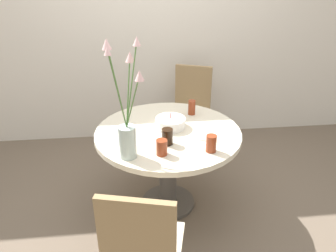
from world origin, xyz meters
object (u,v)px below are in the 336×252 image
Objects in this scene: birthday_cake at (170,123)px; drink_glass_2 at (211,143)px; flower_vase at (127,123)px; drink_glass_0 at (167,137)px; side_plate at (205,135)px; drink_glass_3 at (192,107)px; chair_far_back at (142,247)px; drink_glass_1 at (162,147)px; chair_near_front at (191,105)px.

birthday_cake reaches higher than drink_glass_2.
flower_vase is 0.35m from drink_glass_0.
drink_glass_0 is (-0.05, -0.26, 0.02)m from birthday_cake.
birthday_cake reaches higher than side_plate.
drink_glass_3 is at bearing 49.28° from flower_vase.
drink_glass_2 reaches higher than side_plate.
drink_glass_0 is (-0.29, -0.09, 0.05)m from side_plate.
chair_far_back reaches higher than drink_glass_3.
drink_glass_1 reaches higher than side_plate.
chair_far_back is at bearing -86.85° from chair_near_front.
drink_glass_1 is at bearing -90.63° from chair_far_back.
chair_near_front is 5.20× the size of side_plate.
side_plate is 0.31m from drink_glass_0.
side_plate is 1.49× the size of drink_glass_0.
drink_glass_1 is 0.69m from drink_glass_3.
side_plate is at bearing 21.86° from flower_vase.
flower_vase is 0.29m from drink_glass_1.
birthday_cake is 0.29m from side_plate.
birthday_cake is 0.30m from drink_glass_3.
drink_glass_3 is at bearing 92.44° from drink_glass_2.
chair_far_back is 0.81m from drink_glass_0.
drink_glass_3 reaches higher than drink_glass_0.
chair_far_back is 7.32× the size of drink_glass_3.
chair_far_back is 0.82m from drink_glass_2.
chair_far_back reaches higher than drink_glass_1.
side_plate is at bearing -85.38° from drink_glass_3.
chair_far_back is at bearing -129.04° from drink_glass_2.
side_plate is at bearing 88.65° from drink_glass_2.
chair_near_front is 1.94m from chair_far_back.
chair_near_front is 7.75× the size of drink_glass_0.
drink_glass_3 is at bearing 61.84° from drink_glass_0.
chair_far_back is 0.67m from drink_glass_1.
drink_glass_2 is (0.49, 0.61, 0.25)m from chair_far_back.
drink_glass_0 is at bearing 69.38° from drink_glass_1.
birthday_cake is 2.15× the size of drink_glass_1.
birthday_cake is 0.31× the size of flower_vase.
chair_far_back is at bearing -104.72° from birthday_cake.
chair_near_front is 7.57× the size of drink_glass_2.
flower_vase is 6.53× the size of drink_glass_0.
chair_far_back reaches higher than side_plate.
chair_near_front is 8.33× the size of drink_glass_1.
flower_vase reaches higher than chair_far_back.
drink_glass_0 is 0.94× the size of drink_glass_3.
flower_vase reaches higher than drink_glass_1.
drink_glass_2 is at bearing -114.87° from chair_far_back.
drink_glass_1 is (-0.42, -1.25, 0.24)m from chair_near_front.
drink_glass_2 is (-0.08, -1.24, 0.25)m from chair_near_front.
chair_near_front is 1.27m from drink_glass_2.
drink_glass_3 is (0.47, 1.22, 0.25)m from chair_far_back.
side_plate is (0.56, 0.22, -0.24)m from flower_vase.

